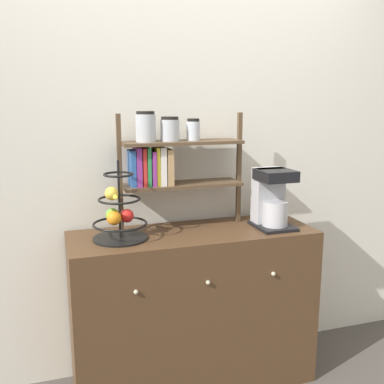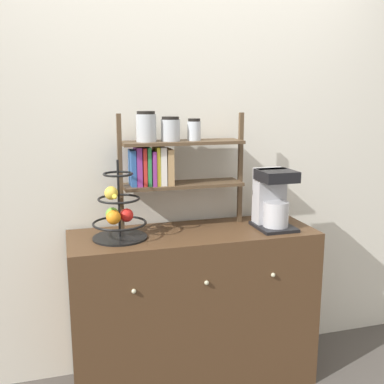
# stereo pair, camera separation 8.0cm
# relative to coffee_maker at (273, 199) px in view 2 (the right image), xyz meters

# --- Properties ---
(wall_back) EXTENTS (7.00, 0.05, 2.60)m
(wall_back) POSITION_rel_coffee_maker_xyz_m (-0.46, 0.31, 0.22)
(wall_back) COLOR silver
(wall_back) RESTS_ON ground_plane
(sideboard) EXTENTS (1.36, 0.49, 0.92)m
(sideboard) POSITION_rel_coffee_maker_xyz_m (-0.46, 0.03, -0.63)
(sideboard) COLOR #4C331E
(sideboard) RESTS_ON ground_plane
(coffee_maker) EXTENTS (0.20, 0.25, 0.34)m
(coffee_maker) POSITION_rel_coffee_maker_xyz_m (0.00, 0.00, 0.00)
(coffee_maker) COLOR black
(coffee_maker) RESTS_ON sideboard
(fruit_stand) EXTENTS (0.29, 0.29, 0.42)m
(fruit_stand) POSITION_rel_coffee_maker_xyz_m (-0.87, 0.03, -0.03)
(fruit_stand) COLOR black
(fruit_stand) RESTS_ON sideboard
(shelf_hutch) EXTENTS (0.72, 0.20, 0.66)m
(shelf_hutch) POSITION_rel_coffee_maker_xyz_m (-0.58, 0.16, 0.25)
(shelf_hutch) COLOR brown
(shelf_hutch) RESTS_ON sideboard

